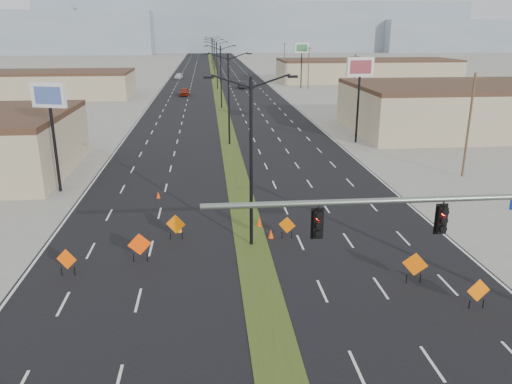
{
  "coord_description": "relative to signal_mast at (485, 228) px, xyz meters",
  "views": [
    {
      "loc": [
        -2.43,
        -15.62,
        12.38
      ],
      "look_at": [
        0.33,
        12.45,
        3.2
      ],
      "focal_mm": 35.0,
      "sensor_mm": 36.0,
      "label": 1
    }
  ],
  "objects": [
    {
      "name": "road_surface",
      "position": [
        -8.56,
        98.0,
        -4.79
      ],
      "size": [
        25.0,
        400.0,
        0.02
      ],
      "primitive_type": "cube",
      "color": "black",
      "rests_on": "ground"
    },
    {
      "name": "mesa_east",
      "position": [
        171.44,
        288.0,
        4.21
      ],
      "size": [
        160.0,
        50.0,
        18.0
      ],
      "primitive_type": "cube",
      "color": "gray",
      "rests_on": "ground"
    },
    {
      "name": "construction_sign_1",
      "position": [
        -14.94,
        8.25,
        -3.78
      ],
      "size": [
        1.28,
        0.27,
        1.72
      ],
      "rotation": [
        0.0,
        0.0,
        0.18
      ],
      "color": "#FF4405",
      "rests_on": "ground"
    },
    {
      "name": "cone_3",
      "position": [
        -14.94,
        19.44,
        -4.53
      ],
      "size": [
        0.41,
        0.41,
        0.53
      ],
      "primitive_type": "cone",
      "rotation": [
        0.0,
        0.0,
        0.37
      ],
      "color": "#FF3F05",
      "rests_on": "ground"
    },
    {
      "name": "streetlight_4",
      "position": [
        -8.56,
        122.0,
        0.63
      ],
      "size": [
        5.15,
        0.24,
        10.02
      ],
      "color": "black",
      "rests_on": "ground"
    },
    {
      "name": "mesa_backdrop",
      "position": [
        -38.56,
        318.0,
        11.21
      ],
      "size": [
        140.0,
        50.0,
        32.0
      ],
      "primitive_type": "cube",
      "color": "gray",
      "rests_on": "ground"
    },
    {
      "name": "construction_sign_2",
      "position": [
        -13.12,
        11.25,
        -3.83
      ],
      "size": [
        1.2,
        0.34,
        1.63
      ],
      "rotation": [
        0.0,
        0.0,
        -0.25
      ],
      "color": "orange",
      "rests_on": "ground"
    },
    {
      "name": "pole_sign_west",
      "position": [
        -22.95,
        22.0,
        2.18
      ],
      "size": [
        2.77,
        1.24,
        8.61
      ],
      "rotation": [
        0.0,
        0.0,
        -0.33
      ],
      "color": "black",
      "rests_on": "ground"
    },
    {
      "name": "utility_pole_2",
      "position": [
        11.44,
        93.0,
        -0.12
      ],
      "size": [
        1.6,
        0.2,
        9.0
      ],
      "color": "#4C3823",
      "rests_on": "ground"
    },
    {
      "name": "building_se_far",
      "position": [
        29.44,
        108.0,
        -2.29
      ],
      "size": [
        44.0,
        16.0,
        5.0
      ],
      "primitive_type": "cube",
      "color": "tan",
      "rests_on": "ground"
    },
    {
      "name": "ground",
      "position": [
        -8.56,
        -2.0,
        -4.79
      ],
      "size": [
        600.0,
        600.0,
        0.0
      ],
      "primitive_type": "plane",
      "color": "gray",
      "rests_on": "ground"
    },
    {
      "name": "utility_pole_3",
      "position": [
        11.44,
        128.0,
        -0.12
      ],
      "size": [
        1.6,
        0.2,
        9.0
      ],
      "color": "#4C3823",
      "rests_on": "ground"
    },
    {
      "name": "streetlight_5",
      "position": [
        -8.56,
        150.0,
        0.63
      ],
      "size": [
        5.15,
        0.24,
        10.02
      ],
      "color": "black",
      "rests_on": "ground"
    },
    {
      "name": "construction_sign_4",
      "position": [
        1.22,
        1.71,
        -3.89
      ],
      "size": [
        1.15,
        0.12,
        1.53
      ],
      "rotation": [
        0.0,
        0.0,
        0.07
      ],
      "color": "#FF6A05",
      "rests_on": "ground"
    },
    {
      "name": "construction_sign_0",
      "position": [
        -18.56,
        6.97,
        -3.9
      ],
      "size": [
        1.11,
        0.35,
        1.52
      ],
      "rotation": [
        0.0,
        0.0,
        -0.28
      ],
      "color": "#FF5605",
      "rests_on": "ground"
    },
    {
      "name": "utility_pole_0",
      "position": [
        11.44,
        23.0,
        -0.12
      ],
      "size": [
        1.6,
        0.2,
        9.0
      ],
      "color": "#4C3823",
      "rests_on": "ground"
    },
    {
      "name": "median_strip",
      "position": [
        -8.56,
        98.0,
        -4.79
      ],
      "size": [
        2.0,
        400.0,
        0.04
      ],
      "primitive_type": "cube",
      "color": "#2F4217",
      "rests_on": "ground"
    },
    {
      "name": "utility_pole_1",
      "position": [
        11.44,
        58.0,
        -0.12
      ],
      "size": [
        1.6,
        0.2,
        9.0
      ],
      "color": "#4C3823",
      "rests_on": "ground"
    },
    {
      "name": "streetlight_3",
      "position": [
        -8.56,
        94.0,
        0.63
      ],
      "size": [
        5.15,
        0.24,
        10.02
      ],
      "color": "black",
      "rests_on": "ground"
    },
    {
      "name": "cone_0",
      "position": [
        -12.95,
        12.37,
        -4.53
      ],
      "size": [
        0.36,
        0.36,
        0.53
      ],
      "primitive_type": "cone",
      "rotation": [
        0.0,
        0.0,
        -0.15
      ],
      "color": "orange",
      "rests_on": "ground"
    },
    {
      "name": "building_sw_far",
      "position": [
        -40.56,
        83.0,
        -2.54
      ],
      "size": [
        30.0,
        14.0,
        4.5
      ],
      "primitive_type": "cube",
      "color": "tan",
      "rests_on": "ground"
    },
    {
      "name": "car_far",
      "position": [
        -18.28,
        120.03,
        -4.14
      ],
      "size": [
        2.27,
        4.64,
        1.3
      ],
      "primitive_type": "imported",
      "rotation": [
        0.0,
        0.0,
        -0.1
      ],
      "color": "silver",
      "rests_on": "ground"
    },
    {
      "name": "signal_mast",
      "position": [
        0.0,
        0.0,
        0.0
      ],
      "size": [
        16.3,
        0.6,
        8.0
      ],
      "color": "slate",
      "rests_on": "ground"
    },
    {
      "name": "cone_1",
      "position": [
        -7.78,
        12.89,
        -4.48
      ],
      "size": [
        0.49,
        0.49,
        0.63
      ],
      "primitive_type": "cone",
      "rotation": [
        0.0,
        0.0,
        -0.38
      ],
      "color": "#F83D05",
      "rests_on": "ground"
    },
    {
      "name": "building_se_near",
      "position": [
        25.44,
        43.0,
        -2.04
      ],
      "size": [
        36.0,
        18.0,
        5.5
      ],
      "primitive_type": "cube",
      "color": "tan",
      "rests_on": "ground"
    },
    {
      "name": "streetlight_6",
      "position": [
        -8.56,
        178.0,
        0.63
      ],
      "size": [
        5.15,
        0.24,
        10.02
      ],
      "color": "black",
      "rests_on": "ground"
    },
    {
      "name": "streetlight_2",
      "position": [
        -8.56,
        66.0,
        0.63
      ],
      "size": [
        5.15,
        0.24,
        10.02
      ],
      "color": "black",
      "rests_on": "ground"
    },
    {
      "name": "car_left",
      "position": [
        -15.32,
        83.09,
        -4.03
      ],
      "size": [
        1.85,
        4.48,
        1.52
      ],
      "primitive_type": "imported",
      "rotation": [
        0.0,
        0.0,
        -0.01
      ],
      "color": "maroon",
      "rests_on": "ground"
    },
    {
      "name": "mesa_center",
      "position": [
        31.44,
        298.0,
        9.21
      ],
      "size": [
        220.0,
        50.0,
        28.0
      ],
      "primitive_type": "cube",
      "color": "gray",
      "rests_on": "ground"
    },
    {
      "name": "car_mid",
      "position": [
        -3.1,
        94.83,
        -4.07
      ],
      "size": [
        1.88,
        4.48,
        1.44
      ],
      "primitive_type": "imported",
      "rotation": [
        0.0,
        0.0,
        0.08
      ],
      "color": "black",
      "rests_on": "ground"
    },
    {
      "name": "pole_sign_east_far",
      "position": [
        10.13,
        94.49,
        3.16
      ],
      "size": [
        3.19,
        0.76,
        9.73
      ],
      "rotation": [
        0.0,
        0.0,
        0.13
      ],
      "color": "black",
      "rests_on": "ground"
    },
    {
      "name": "streetlight_0",
      "position": [
        -8.56,
        10.0,
        0.63
      ],
      "size": [
        5.15,
        0.24,
        10.02
      ],
      "color": "black",
      "rests_on": "ground"
    },
    {
      "name": "streetlight_1",
      "position": [
        -8.56,
        38.0,
        0.63
      ],
      "size": [
        5.15,
        0.24,
        10.02
      ],
      "color": "black",
      "rests_on": "ground"
    },
    {
      "name": "construction_sign_5",
      "position": [
        -0.7,
        4.42,
        -3.8
      ],
      "size": [
        1.16,
        0.57,
        1.68
      ],
      "rotation": [
        0.0,
        0.0,
        -0.44
      ],
      "color": "#FF6405",
      "rests_on": "ground"
    },
    {
      "name": "cone_2",
      "position": [
        -7.26,
        10.88,
        -4.5
      ],
      "size": [
        0.47,
        0.47,
        0.59
      ],
      "primitive_type": "cone",
      "rotation": [
        0.0,
        0.0,
        0.43
      ],
      "color": "#D94104",
      "rests_on": "ground"
    },
    {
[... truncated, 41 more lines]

